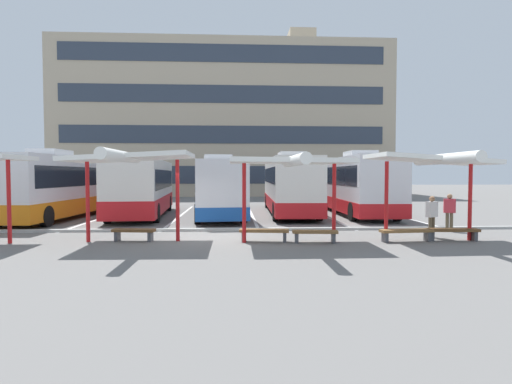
{
  "coord_description": "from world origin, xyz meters",
  "views": [
    {
      "loc": [
        1.02,
        -16.2,
        2.46
      ],
      "look_at": [
        2.11,
        3.72,
        1.61
      ],
      "focal_mm": 29.02,
      "sensor_mm": 36.0,
      "label": 1
    }
  ],
  "objects_px": {
    "coach_bus_0": "(64,187)",
    "bench_3": "(315,234)",
    "coach_bus_1": "(142,188)",
    "bench_2": "(264,232)",
    "bench_1": "(134,232)",
    "waiting_shelter_3": "(433,161)",
    "waiting_shelter_1": "(130,159)",
    "waiting_shelter_2": "(291,163)",
    "waiting_passenger_1": "(432,214)",
    "coach_bus_4": "(353,185)",
    "coach_bus_3": "(289,186)",
    "waiting_passenger_0": "(449,210)",
    "bench_5": "(453,232)",
    "coach_bus_2": "(217,188)",
    "bench_4": "(406,232)"
  },
  "relations": [
    {
      "from": "coach_bus_0",
      "to": "coach_bus_4",
      "type": "xyz_separation_m",
      "value": [
        17.16,
        1.64,
        0.05
      ]
    },
    {
      "from": "coach_bus_0",
      "to": "coach_bus_3",
      "type": "bearing_deg",
      "value": 7.81
    },
    {
      "from": "coach_bus_0",
      "to": "bench_5",
      "type": "distance_m",
      "value": 20.04
    },
    {
      "from": "waiting_shelter_2",
      "to": "coach_bus_1",
      "type": "bearing_deg",
      "value": 126.1
    },
    {
      "from": "coach_bus_0",
      "to": "coach_bus_1",
      "type": "distance_m",
      "value": 4.31
    },
    {
      "from": "coach_bus_1",
      "to": "bench_3",
      "type": "distance_m",
      "value": 13.07
    },
    {
      "from": "bench_5",
      "to": "waiting_passenger_1",
      "type": "relative_size",
      "value": 1.18
    },
    {
      "from": "coach_bus_3",
      "to": "bench_1",
      "type": "distance_m",
      "value": 12.78
    },
    {
      "from": "coach_bus_2",
      "to": "bench_4",
      "type": "bearing_deg",
      "value": -54.75
    },
    {
      "from": "coach_bus_3",
      "to": "bench_5",
      "type": "relative_size",
      "value": 6.23
    },
    {
      "from": "coach_bus_2",
      "to": "bench_2",
      "type": "xyz_separation_m",
      "value": [
        2.14,
        -10.07,
        -1.31
      ]
    },
    {
      "from": "coach_bus_1",
      "to": "waiting_shelter_1",
      "type": "xyz_separation_m",
      "value": [
        1.69,
        -9.66,
        1.35
      ]
    },
    {
      "from": "coach_bus_1",
      "to": "bench_1",
      "type": "xyz_separation_m",
      "value": [
        1.69,
        -9.3,
        -1.33
      ]
    },
    {
      "from": "coach_bus_4",
      "to": "bench_3",
      "type": "height_order",
      "value": "coach_bus_4"
    },
    {
      "from": "coach_bus_0",
      "to": "waiting_passenger_1",
      "type": "distance_m",
      "value": 19.28
    },
    {
      "from": "coach_bus_1",
      "to": "waiting_shelter_1",
      "type": "height_order",
      "value": "coach_bus_1"
    },
    {
      "from": "coach_bus_4",
      "to": "bench_2",
      "type": "xyz_separation_m",
      "value": [
        -6.42,
        -10.69,
        -1.45
      ]
    },
    {
      "from": "waiting_shelter_1",
      "to": "waiting_passenger_0",
      "type": "relative_size",
      "value": 3.28
    },
    {
      "from": "bench_1",
      "to": "waiting_passenger_1",
      "type": "height_order",
      "value": "waiting_passenger_1"
    },
    {
      "from": "coach_bus_1",
      "to": "coach_bus_2",
      "type": "bearing_deg",
      "value": 5.33
    },
    {
      "from": "bench_4",
      "to": "bench_5",
      "type": "xyz_separation_m",
      "value": [
        1.8,
        0.12,
        -0.0
      ]
    },
    {
      "from": "coach_bus_0",
      "to": "waiting_passenger_1",
      "type": "bearing_deg",
      "value": -25.88
    },
    {
      "from": "waiting_passenger_0",
      "to": "waiting_shelter_3",
      "type": "bearing_deg",
      "value": -128.2
    },
    {
      "from": "bench_2",
      "to": "bench_3",
      "type": "xyz_separation_m",
      "value": [
        1.8,
        -0.37,
        -0.01
      ]
    },
    {
      "from": "waiting_shelter_2",
      "to": "waiting_passenger_0",
      "type": "height_order",
      "value": "waiting_shelter_2"
    },
    {
      "from": "coach_bus_4",
      "to": "waiting_passenger_1",
      "type": "height_order",
      "value": "coach_bus_4"
    },
    {
      "from": "coach_bus_1",
      "to": "bench_2",
      "type": "height_order",
      "value": "coach_bus_1"
    },
    {
      "from": "bench_2",
      "to": "coach_bus_1",
      "type": "bearing_deg",
      "value": 123.81
    },
    {
      "from": "waiting_shelter_3",
      "to": "waiting_passenger_1",
      "type": "height_order",
      "value": "waiting_shelter_3"
    },
    {
      "from": "coach_bus_1",
      "to": "coach_bus_2",
      "type": "xyz_separation_m",
      "value": [
        4.33,
        0.4,
        -0.01
      ]
    },
    {
      "from": "waiting_shelter_2",
      "to": "bench_3",
      "type": "bearing_deg",
      "value": 4.98
    },
    {
      "from": "coach_bus_0",
      "to": "bench_3",
      "type": "xyz_separation_m",
      "value": [
        12.54,
        -9.42,
        -1.41
      ]
    },
    {
      "from": "waiting_passenger_1",
      "to": "bench_5",
      "type": "bearing_deg",
      "value": -64.26
    },
    {
      "from": "coach_bus_3",
      "to": "coach_bus_4",
      "type": "bearing_deg",
      "value": -2.31
    },
    {
      "from": "coach_bus_3",
      "to": "waiting_shelter_3",
      "type": "height_order",
      "value": "coach_bus_3"
    },
    {
      "from": "coach_bus_1",
      "to": "bench_4",
      "type": "relative_size",
      "value": 5.34
    },
    {
      "from": "coach_bus_2",
      "to": "waiting_shelter_3",
      "type": "height_order",
      "value": "coach_bus_2"
    },
    {
      "from": "coach_bus_0",
      "to": "coach_bus_4",
      "type": "height_order",
      "value": "coach_bus_4"
    },
    {
      "from": "waiting_shelter_2",
      "to": "bench_3",
      "type": "distance_m",
      "value": 2.69
    },
    {
      "from": "coach_bus_0",
      "to": "waiting_passenger_1",
      "type": "xyz_separation_m",
      "value": [
        17.33,
        -8.41,
        -0.82
      ]
    },
    {
      "from": "waiting_shelter_1",
      "to": "waiting_passenger_0",
      "type": "distance_m",
      "value": 13.35
    },
    {
      "from": "waiting_shelter_1",
      "to": "waiting_shelter_2",
      "type": "bearing_deg",
      "value": -4.56
    },
    {
      "from": "bench_2",
      "to": "waiting_shelter_2",
      "type": "bearing_deg",
      "value": -26.44
    },
    {
      "from": "coach_bus_3",
      "to": "waiting_shelter_1",
      "type": "distance_m",
      "value": 13.06
    },
    {
      "from": "bench_3",
      "to": "bench_4",
      "type": "distance_m",
      "value": 3.39
    },
    {
      "from": "bench_5",
      "to": "waiting_passenger_0",
      "type": "xyz_separation_m",
      "value": [
        1.21,
        2.51,
        0.59
      ]
    },
    {
      "from": "bench_1",
      "to": "waiting_shelter_3",
      "type": "bearing_deg",
      "value": -3.84
    },
    {
      "from": "bench_2",
      "to": "bench_5",
      "type": "xyz_separation_m",
      "value": [
        6.99,
        -0.18,
        0.0
      ]
    },
    {
      "from": "coach_bus_1",
      "to": "coach_bus_4",
      "type": "relative_size",
      "value": 0.87
    },
    {
      "from": "bench_1",
      "to": "coach_bus_2",
      "type": "bearing_deg",
      "value": 74.76
    }
  ]
}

